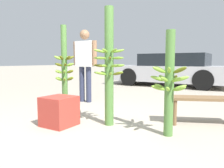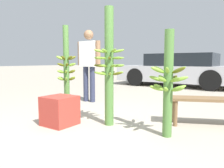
{
  "view_description": "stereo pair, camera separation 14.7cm",
  "coord_description": "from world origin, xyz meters",
  "px_view_note": "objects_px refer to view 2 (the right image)",
  "views": [
    {
      "loc": [
        1.73,
        -2.36,
        0.95
      ],
      "look_at": [
        0.06,
        0.36,
        0.61
      ],
      "focal_mm": 35.0,
      "sensor_mm": 36.0,
      "label": 1
    },
    {
      "loc": [
        1.86,
        -2.28,
        0.95
      ],
      "look_at": [
        0.06,
        0.36,
        0.61
      ],
      "focal_mm": 35.0,
      "sensor_mm": 36.0,
      "label": 2
    }
  ],
  "objects_px": {
    "parked_car": "(178,70)",
    "produce_crate": "(60,111)",
    "market_bench": "(208,103)",
    "banana_stalk_right": "(168,83)",
    "banana_stalk_center": "(109,66)",
    "vendor_person": "(89,59)",
    "banana_stalk_left": "(66,70)"
  },
  "relations": [
    {
      "from": "parked_car",
      "to": "market_bench",
      "type": "bearing_deg",
      "value": -157.8
    },
    {
      "from": "vendor_person",
      "to": "parked_car",
      "type": "distance_m",
      "value": 4.48
    },
    {
      "from": "produce_crate",
      "to": "banana_stalk_left",
      "type": "bearing_deg",
      "value": 125.4
    },
    {
      "from": "market_bench",
      "to": "produce_crate",
      "type": "height_order",
      "value": "produce_crate"
    },
    {
      "from": "vendor_person",
      "to": "banana_stalk_right",
      "type": "bearing_deg",
      "value": 150.61
    },
    {
      "from": "banana_stalk_right",
      "to": "produce_crate",
      "type": "distance_m",
      "value": 1.63
    },
    {
      "from": "banana_stalk_right",
      "to": "parked_car",
      "type": "xyz_separation_m",
      "value": [
        -1.66,
        5.7,
        -0.07
      ]
    },
    {
      "from": "banana_stalk_right",
      "to": "vendor_person",
      "type": "distance_m",
      "value": 2.72
    },
    {
      "from": "banana_stalk_left",
      "to": "banana_stalk_center",
      "type": "height_order",
      "value": "banana_stalk_center"
    },
    {
      "from": "banana_stalk_left",
      "to": "produce_crate",
      "type": "distance_m",
      "value": 0.83
    },
    {
      "from": "banana_stalk_center",
      "to": "produce_crate",
      "type": "bearing_deg",
      "value": -145.78
    },
    {
      "from": "banana_stalk_center",
      "to": "parked_car",
      "type": "distance_m",
      "value": 5.75
    },
    {
      "from": "market_bench",
      "to": "parked_car",
      "type": "xyz_separation_m",
      "value": [
        -1.99,
        4.91,
        0.27
      ]
    },
    {
      "from": "banana_stalk_center",
      "to": "vendor_person",
      "type": "distance_m",
      "value": 1.96
    },
    {
      "from": "banana_stalk_right",
      "to": "market_bench",
      "type": "distance_m",
      "value": 0.92
    },
    {
      "from": "market_bench",
      "to": "produce_crate",
      "type": "xyz_separation_m",
      "value": [
        -1.83,
        -1.2,
        -0.12
      ]
    },
    {
      "from": "banana_stalk_center",
      "to": "market_bench",
      "type": "bearing_deg",
      "value": 32.63
    },
    {
      "from": "banana_stalk_center",
      "to": "parked_car",
      "type": "bearing_deg",
      "value": 97.64
    },
    {
      "from": "banana_stalk_center",
      "to": "parked_car",
      "type": "xyz_separation_m",
      "value": [
        -0.76,
        5.69,
        -0.26
      ]
    },
    {
      "from": "parked_car",
      "to": "produce_crate",
      "type": "distance_m",
      "value": 6.12
    },
    {
      "from": "market_bench",
      "to": "parked_car",
      "type": "distance_m",
      "value": 5.31
    },
    {
      "from": "vendor_person",
      "to": "market_bench",
      "type": "bearing_deg",
      "value": 168.65
    },
    {
      "from": "market_bench",
      "to": "produce_crate",
      "type": "bearing_deg",
      "value": -170.32
    },
    {
      "from": "parked_car",
      "to": "produce_crate",
      "type": "xyz_separation_m",
      "value": [
        0.16,
        -6.11,
        -0.4
      ]
    },
    {
      "from": "vendor_person",
      "to": "parked_car",
      "type": "bearing_deg",
      "value": -99.9
    },
    {
      "from": "banana_stalk_center",
      "to": "vendor_person",
      "type": "bearing_deg",
      "value": 138.84
    },
    {
      "from": "banana_stalk_left",
      "to": "banana_stalk_right",
      "type": "xyz_separation_m",
      "value": [
        1.85,
        -0.08,
        -0.11
      ]
    },
    {
      "from": "banana_stalk_center",
      "to": "banana_stalk_right",
      "type": "relative_size",
      "value": 1.29
    },
    {
      "from": "banana_stalk_left",
      "to": "market_bench",
      "type": "distance_m",
      "value": 2.34
    },
    {
      "from": "vendor_person",
      "to": "produce_crate",
      "type": "bearing_deg",
      "value": 116.22
    },
    {
      "from": "vendor_person",
      "to": "parked_car",
      "type": "relative_size",
      "value": 0.38
    },
    {
      "from": "market_bench",
      "to": "produce_crate",
      "type": "relative_size",
      "value": 2.74
    }
  ]
}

